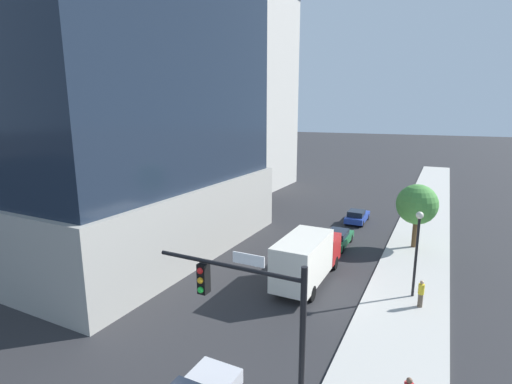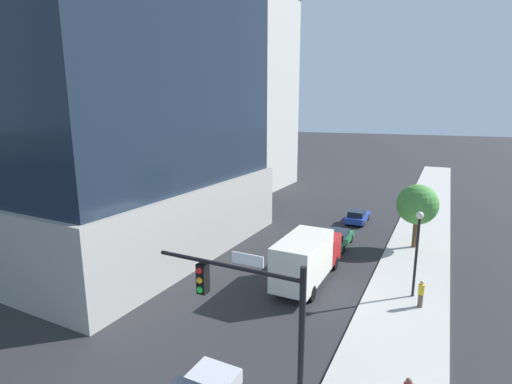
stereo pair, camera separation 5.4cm
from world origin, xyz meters
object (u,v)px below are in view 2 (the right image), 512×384
(street_tree, at_px, (417,205))
(box_truck, at_px, (307,257))
(traffic_light_pole, at_px, (256,320))
(car_blue, at_px, (357,216))
(construction_building, at_px, (239,74))
(street_lamp, at_px, (417,241))
(car_green, at_px, (338,238))
(pedestrian_yellow_shirt, at_px, (421,294))

(street_tree, bearing_deg, box_truck, -119.67)
(traffic_light_pole, xyz_separation_m, car_blue, (-2.69, 28.78, -4.15))
(construction_building, bearing_deg, street_lamp, -45.43)
(car_blue, xyz_separation_m, car_green, (-0.00, -7.82, 0.02))
(box_truck, bearing_deg, street_tree, 60.33)
(street_tree, relative_size, car_green, 1.17)
(car_blue, height_order, box_truck, box_truck)
(street_lamp, bearing_deg, pedestrian_yellow_shirt, -68.01)
(street_tree, relative_size, pedestrian_yellow_shirt, 3.28)
(car_blue, bearing_deg, traffic_light_pole, -84.65)
(traffic_light_pole, relative_size, street_lamp, 1.27)
(box_truck, xyz_separation_m, pedestrian_yellow_shirt, (7.06, -0.30, -0.89))
(street_lamp, relative_size, street_tree, 1.01)
(box_truck, bearing_deg, street_lamp, 8.08)
(traffic_light_pole, bearing_deg, street_lamp, 74.39)
(traffic_light_pole, distance_m, car_green, 21.52)
(street_lamp, relative_size, car_blue, 1.29)
(construction_building, relative_size, car_green, 8.94)
(traffic_light_pole, bearing_deg, car_green, 97.33)
(street_tree, xyz_separation_m, pedestrian_yellow_shirt, (1.18, -10.62, -2.83))
(traffic_light_pole, xyz_separation_m, street_lamp, (3.87, 13.85, -1.12))
(street_tree, distance_m, pedestrian_yellow_shirt, 11.06)
(construction_building, bearing_deg, traffic_light_pole, -60.32)
(traffic_light_pole, distance_m, car_blue, 29.20)
(street_lamp, relative_size, car_green, 1.18)
(street_lamp, bearing_deg, car_green, 132.76)
(street_lamp, relative_size, pedestrian_yellow_shirt, 3.30)
(street_lamp, bearing_deg, car_blue, 113.74)
(car_green, xyz_separation_m, box_truck, (0.00, -8.03, 1.17))
(street_lamp, bearing_deg, street_tree, 94.18)
(street_lamp, height_order, box_truck, street_lamp)
(box_truck, bearing_deg, traffic_light_pole, -78.22)
(street_lamp, height_order, pedestrian_yellow_shirt, street_lamp)
(traffic_light_pole, height_order, car_green, traffic_light_pole)
(car_blue, relative_size, box_truck, 0.54)
(car_blue, distance_m, pedestrian_yellow_shirt, 17.63)
(construction_building, height_order, box_truck, construction_building)
(traffic_light_pole, distance_m, street_lamp, 14.43)
(street_lamp, distance_m, pedestrian_yellow_shirt, 3.04)
(street_lamp, distance_m, car_green, 10.13)
(traffic_light_pole, xyz_separation_m, pedestrian_yellow_shirt, (4.37, 12.62, -3.85))
(traffic_light_pole, bearing_deg, construction_building, 119.68)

